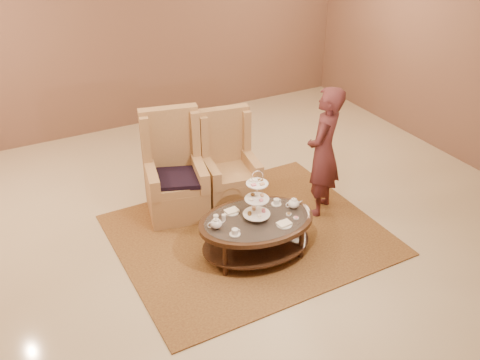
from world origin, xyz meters
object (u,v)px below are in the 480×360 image
tea_table (256,225)px  armchair_right (228,172)px  person (323,152)px  armchair_left (175,179)px

tea_table → armchair_right: bearing=85.5°
tea_table → armchair_right: (0.27, 1.23, 0.01)m
tea_table → person: 1.33m
armchair_left → armchair_right: armchair_left is taller
armchair_left → person: (1.62, -0.90, 0.39)m
armchair_right → person: person is taller
tea_table → person: (1.18, 0.42, 0.45)m
armchair_left → person: person is taller
person → tea_table: bearing=-16.3°
tea_table → armchair_left: armchair_left is taller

